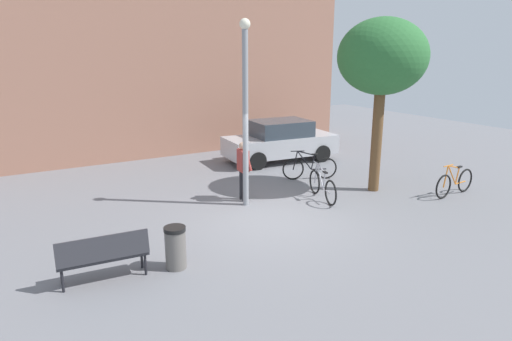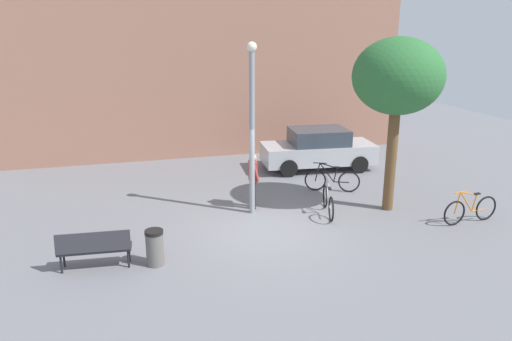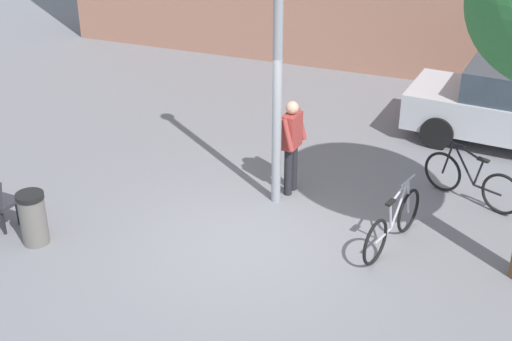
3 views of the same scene
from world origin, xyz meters
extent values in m
plane|color=slate|center=(0.00, 0.00, 0.00)|extent=(36.00, 36.00, 0.00)
cube|color=#9E6B56|center=(0.00, 8.95, 4.81)|extent=(16.51, 2.00, 9.62)
cylinder|color=gray|center=(-0.06, 1.33, 2.30)|extent=(0.15, 0.15, 4.60)
sphere|color=#F2EACC|center=(-0.06, 1.33, 4.72)|extent=(0.28, 0.28, 0.28)
cylinder|color=#232328|center=(0.08, 1.81, 0.42)|extent=(0.14, 0.14, 0.85)
cylinder|color=#232328|center=(0.05, 1.61, 0.42)|extent=(0.14, 0.14, 0.85)
cube|color=#9E3833|center=(0.06, 1.71, 1.15)|extent=(0.27, 0.42, 0.60)
sphere|color=tan|center=(0.06, 1.71, 1.56)|extent=(0.22, 0.22, 0.22)
cylinder|color=#9E3833|center=(0.14, 1.95, 1.18)|extent=(0.24, 0.12, 0.55)
cylinder|color=#9E3833|center=(0.09, 1.46, 1.18)|extent=(0.24, 0.12, 0.55)
cube|color=#2D2D33|center=(-4.33, -0.98, 0.45)|extent=(1.63, 0.56, 0.06)
cube|color=#2D2D33|center=(-4.35, -1.17, 0.70)|extent=(1.60, 0.25, 0.44)
cylinder|color=black|center=(-5.04, -0.76, 0.21)|extent=(0.05, 0.05, 0.42)
cylinder|color=black|center=(-3.60, -0.87, 0.21)|extent=(0.05, 0.05, 0.42)
cylinder|color=black|center=(-5.06, -1.08, 0.21)|extent=(0.05, 0.05, 0.42)
cylinder|color=black|center=(-3.63, -1.19, 0.21)|extent=(0.05, 0.05, 0.42)
cylinder|color=brown|center=(3.91, 0.55, 1.52)|extent=(0.31, 0.31, 3.04)
ellipsoid|color=#2D6C34|center=(3.91, 0.55, 3.92)|extent=(2.52, 2.52, 2.14)
torus|color=black|center=(2.17, 1.19, 0.36)|extent=(0.23, 0.70, 0.71)
torus|color=black|center=(1.90, 0.13, 0.36)|extent=(0.23, 0.70, 0.71)
cylinder|color=#ADADB7|center=(2.08, 0.84, 0.64)|extent=(0.16, 0.49, 0.64)
cylinder|color=#ADADB7|center=(2.07, 0.79, 0.88)|extent=(0.18, 0.57, 0.18)
cylinder|color=#ADADB7|center=(2.01, 0.56, 0.57)|extent=(0.07, 0.14, 0.48)
cylinder|color=#ADADB7|center=(1.96, 0.37, 0.33)|extent=(0.16, 0.49, 0.04)
cylinder|color=#ADADB7|center=(2.16, 1.13, 0.64)|extent=(0.08, 0.17, 0.63)
cube|color=black|center=(2.00, 0.52, 0.83)|extent=(0.13, 0.21, 0.04)
cylinder|color=#ADADB7|center=(2.14, 1.07, 0.95)|extent=(0.14, 0.43, 0.03)
torus|color=black|center=(2.47, 2.71, 0.36)|extent=(0.67, 0.33, 0.71)
torus|color=black|center=(3.47, 2.26, 0.36)|extent=(0.67, 0.33, 0.71)
cylinder|color=black|center=(2.80, 2.56, 0.64)|extent=(0.47, 0.24, 0.64)
cylinder|color=black|center=(2.85, 2.54, 0.88)|extent=(0.54, 0.27, 0.18)
cylinder|color=black|center=(3.06, 2.45, 0.57)|extent=(0.14, 0.09, 0.48)
cylinder|color=black|center=(3.24, 2.37, 0.33)|extent=(0.47, 0.24, 0.04)
cylinder|color=black|center=(2.53, 2.69, 0.64)|extent=(0.17, 0.10, 0.63)
cube|color=black|center=(3.11, 2.43, 0.83)|extent=(0.22, 0.15, 0.04)
cylinder|color=black|center=(2.59, 2.66, 0.95)|extent=(0.41, 0.21, 0.03)
torus|color=black|center=(5.02, -1.04, 0.36)|extent=(0.71, 0.11, 0.71)
torus|color=black|center=(6.11, -0.95, 0.36)|extent=(0.71, 0.11, 0.71)
cylinder|color=orange|center=(5.38, -1.01, 0.64)|extent=(0.50, 0.08, 0.64)
cylinder|color=orange|center=(5.43, -1.01, 0.88)|extent=(0.58, 0.09, 0.18)
cylinder|color=orange|center=(5.67, -0.99, 0.57)|extent=(0.14, 0.05, 0.48)
cylinder|color=orange|center=(5.87, -0.97, 0.33)|extent=(0.50, 0.08, 0.04)
cylinder|color=orange|center=(5.08, -1.04, 0.64)|extent=(0.17, 0.05, 0.63)
cube|color=black|center=(5.72, -0.98, 0.83)|extent=(0.21, 0.10, 0.04)
cylinder|color=orange|center=(5.15, -1.03, 0.95)|extent=(0.44, 0.07, 0.03)
cube|color=#B7B7BC|center=(3.53, 5.09, 0.62)|extent=(4.33, 2.05, 0.70)
cube|color=#333D47|center=(3.53, 5.09, 1.25)|extent=(2.22, 1.74, 0.60)
cylinder|color=black|center=(4.94, 5.77, 0.32)|extent=(0.66, 0.27, 0.64)
cylinder|color=black|center=(4.81, 4.18, 0.32)|extent=(0.66, 0.27, 0.64)
cylinder|color=black|center=(2.25, 6.00, 0.32)|extent=(0.66, 0.27, 0.64)
cylinder|color=black|center=(2.12, 4.40, 0.32)|extent=(0.66, 0.27, 0.64)
cylinder|color=#66605B|center=(-3.03, -1.21, 0.38)|extent=(0.40, 0.40, 0.77)
cylinder|color=black|center=(-3.03, -1.21, 0.81)|extent=(0.42, 0.42, 0.08)
camera|label=1|loc=(-5.75, -8.90, 4.10)|focal=31.72mm
camera|label=2|loc=(-3.49, -11.58, 5.28)|focal=34.27mm
camera|label=3|loc=(3.54, -8.79, 6.15)|focal=51.49mm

